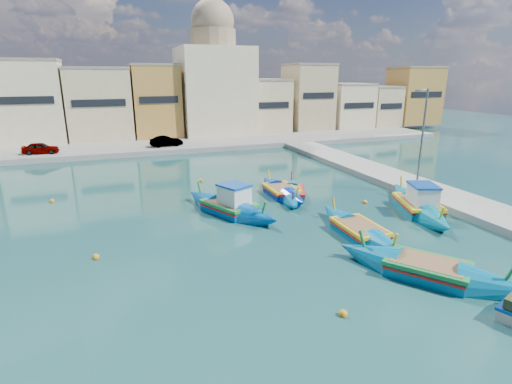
{
  "coord_description": "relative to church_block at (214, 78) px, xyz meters",
  "views": [
    {
      "loc": [
        -4.82,
        -18.1,
        9.02
      ],
      "look_at": [
        4.0,
        6.0,
        1.4
      ],
      "focal_mm": 28.0,
      "sensor_mm": 36.0,
      "label": 1
    }
  ],
  "objects": [
    {
      "name": "north_quay",
      "position": [
        -10.0,
        -8.0,
        -8.11
      ],
      "size": [
        80.0,
        8.0,
        0.6
      ],
      "primitive_type": "cube",
      "color": "gray",
      "rests_on": "ground"
    },
    {
      "name": "parked_cars",
      "position": [
        -21.15,
        -9.5,
        -7.21
      ],
      "size": [
        28.29,
        2.37,
        1.25
      ],
      "color": "#4C1919",
      "rests_on": "north_quay"
    },
    {
      "name": "luzzu_blue_cabin",
      "position": [
        -7.75,
        -33.64,
        -8.02
      ],
      "size": [
        5.82,
        9.08,
        3.19
      ],
      "color": "#0055A2",
      "rests_on": "ground"
    },
    {
      "name": "north_townhouses",
      "position": [
        -3.32,
        -0.64,
        -3.41
      ],
      "size": [
        83.2,
        7.87,
        10.19
      ],
      "color": "#C9B88B",
      "rests_on": "ground"
    },
    {
      "name": "quay_street_lamp",
      "position": [
        7.44,
        -34.0,
        -4.07
      ],
      "size": [
        1.18,
        0.16,
        8.0
      ],
      "color": "#595B60",
      "rests_on": "ground"
    },
    {
      "name": "mooring_buoys",
      "position": [
        -9.43,
        -33.89,
        -8.33
      ],
      "size": [
        21.7,
        22.03,
        0.36
      ],
      "color": "orange",
      "rests_on": "ground"
    },
    {
      "name": "church_block",
      "position": [
        0.0,
        0.0,
        0.0
      ],
      "size": [
        10.0,
        10.0,
        19.1
      ],
      "color": "beige",
      "rests_on": "ground"
    },
    {
      "name": "luzzu_turquoise_cabin",
      "position": [
        4.37,
        -37.75,
        -8.02
      ],
      "size": [
        5.54,
        10.02,
        3.18
      ],
      "color": "#007E9E",
      "rests_on": "ground"
    },
    {
      "name": "ground",
      "position": [
        -10.0,
        -40.0,
        -8.41
      ],
      "size": [
        160.0,
        160.0,
        0.0
      ],
      "primitive_type": "plane",
      "color": "#174543",
      "rests_on": "ground"
    },
    {
      "name": "luzzu_cyan_mid",
      "position": [
        -2.26,
        -31.75,
        -8.17
      ],
      "size": [
        4.68,
        7.64,
        2.24
      ],
      "color": "#006DA4",
      "rests_on": "ground"
    },
    {
      "name": "luzzu_cyan_south",
      "position": [
        -1.71,
        -45.26,
        -8.11
      ],
      "size": [
        6.98,
        8.45,
        2.75
      ],
      "color": "#006998",
      "rests_on": "ground"
    },
    {
      "name": "luzzu_green",
      "position": [
        -2.84,
        -31.11,
        -8.15
      ],
      "size": [
        2.06,
        7.69,
        2.42
      ],
      "color": "#002BA8",
      "rests_on": "ground"
    },
    {
      "name": "east_quay",
      "position": [
        8.0,
        -40.0,
        -8.16
      ],
      "size": [
        4.0,
        70.0,
        0.5
      ],
      "primitive_type": "cube",
      "color": "gray",
      "rests_on": "ground"
    },
    {
      "name": "luzzu_blue_south",
      "position": [
        -1.84,
        -40.06,
        -8.15
      ],
      "size": [
        2.18,
        8.7,
        2.5
      ],
      "color": "#006BA3",
      "rests_on": "ground"
    }
  ]
}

